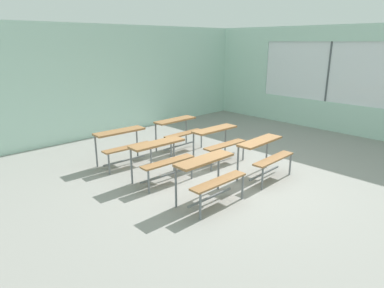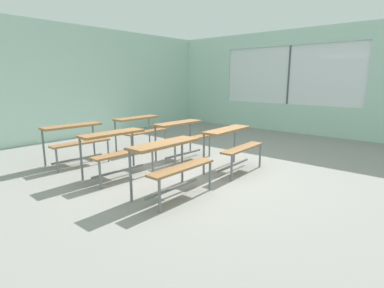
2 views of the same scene
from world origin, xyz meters
name	(u,v)px [view 2 (image 2 of 2)]	position (x,y,z in m)	size (l,w,h in m)	color
ground	(192,173)	(0.00, 0.00, -0.03)	(10.00, 9.00, 0.05)	gray
wall_back	(62,83)	(0.00, 4.50, 1.50)	(10.00, 0.12, 3.00)	silver
wall_right	(310,84)	(5.00, -0.13, 1.45)	(0.12, 9.00, 3.00)	silver
desk_bench_r0c0	(171,156)	(-1.00, -0.48, 0.56)	(1.10, 0.59, 0.74)	olive
desk_bench_r0c1	(232,139)	(0.53, -0.48, 0.56)	(1.12, 0.63, 0.74)	olive
desk_bench_r1c0	(116,144)	(-1.00, 0.76, 0.56)	(1.12, 0.63, 0.74)	olive
desk_bench_r1c1	(182,131)	(0.56, 0.74, 0.56)	(1.12, 0.63, 0.74)	olive
desk_bench_r2c0	(75,135)	(-1.05, 2.01, 0.56)	(1.13, 0.64, 0.74)	olive
desk_bench_r2c1	(140,125)	(0.51, 2.01, 0.56)	(1.11, 0.61, 0.74)	olive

